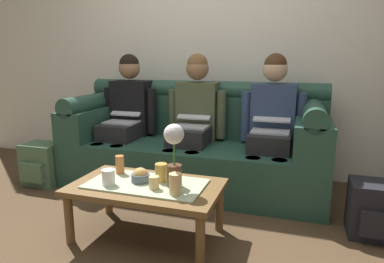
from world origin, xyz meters
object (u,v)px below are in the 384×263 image
at_px(cup_near_left, 109,177).
at_px(cup_far_right, 120,165).
at_px(coffee_table, 146,191).
at_px(backpack_right, 378,211).
at_px(person_right, 272,120).
at_px(person_middle, 194,116).
at_px(backpack_left, 43,164).
at_px(cup_far_center, 154,183).
at_px(cup_near_right, 175,184).
at_px(snack_bowl, 140,176).
at_px(person_left, 126,112).
at_px(couch, 194,146).
at_px(flower_vase, 174,150).
at_px(cup_far_left, 161,172).

relative_size(cup_near_left, cup_far_right, 0.79).
distance_m(coffee_table, backpack_right, 1.54).
bearing_deg(person_right, person_middle, 179.99).
height_order(backpack_right, backpack_left, backpack_left).
bearing_deg(cup_far_center, cup_near_right, -14.83).
distance_m(person_middle, snack_bowl, 1.06).
xyz_separation_m(person_left, backpack_right, (2.16, -0.57, -0.47)).
distance_m(snack_bowl, backpack_right, 1.59).
xyz_separation_m(couch, backpack_left, (-1.36, -0.46, -0.17)).
bearing_deg(backpack_right, person_right, 143.16).
bearing_deg(snack_bowl, cup_near_left, -146.26).
bearing_deg(flower_vase, person_right, 64.27).
relative_size(couch, cup_near_left, 23.28).
bearing_deg(cup_far_center, backpack_left, 155.50).
bearing_deg(person_left, flower_vase, -49.24).
xyz_separation_m(person_middle, cup_near_right, (0.25, -1.16, -0.21)).
bearing_deg(person_right, cup_far_left, -122.38).
xyz_separation_m(couch, coffee_table, (0.00, -1.05, -0.04)).
height_order(flower_vase, cup_near_right, flower_vase).
bearing_deg(person_left, backpack_left, -145.42).
height_order(cup_near_right, cup_far_right, cup_near_right).
bearing_deg(flower_vase, backpack_right, 20.61).
bearing_deg(cup_near_left, person_middle, 79.43).
bearing_deg(cup_far_center, cup_far_left, 94.61).
distance_m(cup_far_right, backpack_right, 1.77).
xyz_separation_m(cup_near_left, cup_far_right, (-0.04, 0.22, 0.01)).
distance_m(person_left, person_middle, 0.70).
bearing_deg(flower_vase, cup_near_right, -66.57).
relative_size(cup_near_right, backpack_left, 0.33).
distance_m(cup_near_left, backpack_right, 1.79).
relative_size(couch, backpack_left, 5.93).
relative_size(couch, snack_bowl, 19.40).
xyz_separation_m(person_right, cup_far_left, (-0.62, -0.98, -0.22)).
height_order(person_right, cup_near_right, person_right).
distance_m(cup_near_right, backpack_right, 1.37).
bearing_deg(cup_far_center, couch, 94.68).
relative_size(coffee_table, backpack_right, 2.63).
height_order(cup_far_center, cup_far_left, cup_far_left).
bearing_deg(cup_near_left, backpack_left, 149.05).
distance_m(cup_near_left, cup_far_center, 0.31).
relative_size(cup_near_right, backpack_right, 0.35).
bearing_deg(cup_far_right, backpack_right, 11.69).
height_order(coffee_table, cup_far_right, cup_far_right).
distance_m(snack_bowl, cup_far_left, 0.14).
bearing_deg(cup_far_right, cup_far_center, -29.09).
height_order(snack_bowl, cup_near_left, cup_near_left).
distance_m(person_left, backpack_left, 0.93).
bearing_deg(cup_far_center, person_left, 125.33).
bearing_deg(backpack_left, person_middle, 18.50).
height_order(person_left, backpack_right, person_left).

